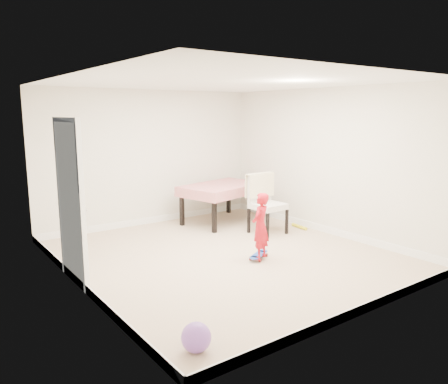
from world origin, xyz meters
TOP-DOWN VIEW (x-y plane):
  - ground at (0.00, 0.00)m, footprint 5.00×5.00m
  - ceiling at (0.00, 0.00)m, footprint 4.50×5.00m
  - wall_back at (0.00, 2.48)m, footprint 4.50×0.04m
  - wall_front at (0.00, -2.48)m, footprint 4.50×0.04m
  - wall_left at (-2.23, 0.00)m, footprint 0.04×5.00m
  - wall_right at (2.23, 0.00)m, footprint 0.04×5.00m
  - door at (-2.22, 0.30)m, footprint 0.11×0.94m
  - baseboard_back at (0.00, 2.49)m, footprint 4.50×0.02m
  - baseboard_front at (0.00, -2.49)m, footprint 4.50×0.02m
  - baseboard_left at (-2.24, 0.00)m, footprint 0.02×5.00m
  - baseboard_right at (2.24, 0.00)m, footprint 0.02×5.00m
  - dining_table at (1.18, 1.74)m, footprint 1.83×1.39m
  - dining_chair at (1.34, 0.56)m, footprint 0.62×0.69m
  - skateboard at (0.29, -0.42)m, footprint 0.52×0.38m
  - child at (0.25, -0.50)m, footprint 0.43×0.37m
  - balloon at (-1.86, -2.06)m, footprint 0.28×0.28m
  - foam_toy at (2.07, 0.47)m, footprint 0.10×0.40m

SIDE VIEW (x-z plane):
  - ground at x=0.00m, z-range 0.00..0.00m
  - foam_toy at x=2.07m, z-range 0.00..0.06m
  - skateboard at x=0.29m, z-range 0.00..0.07m
  - baseboard_back at x=0.00m, z-range 0.00..0.12m
  - baseboard_front at x=0.00m, z-range 0.00..0.12m
  - baseboard_left at x=-2.24m, z-range 0.00..0.12m
  - baseboard_right at x=2.24m, z-range 0.00..0.12m
  - balloon at x=-1.86m, z-range 0.00..0.28m
  - dining_table at x=1.18m, z-range 0.00..0.76m
  - child at x=0.25m, z-range 0.00..0.99m
  - dining_chair at x=1.34m, z-range 0.00..1.08m
  - door at x=-2.22m, z-range -0.03..2.08m
  - wall_back at x=0.00m, z-range 0.00..2.60m
  - wall_front at x=0.00m, z-range 0.00..2.60m
  - wall_left at x=-2.23m, z-range 0.00..2.60m
  - wall_right at x=2.23m, z-range 0.00..2.60m
  - ceiling at x=0.00m, z-range 2.56..2.60m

